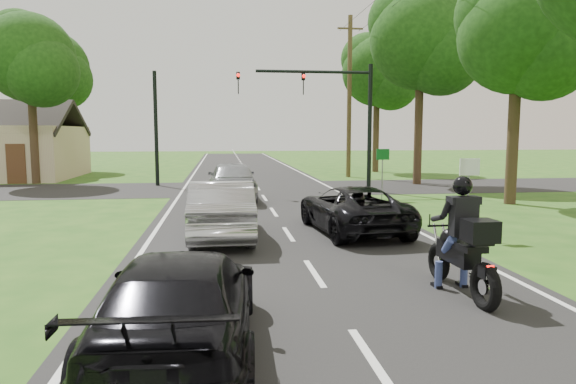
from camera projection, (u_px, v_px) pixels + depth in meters
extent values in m
plane|color=#245016|center=(314.00, 274.00, 10.23)|extent=(140.00, 140.00, 0.00)
cube|color=black|center=(269.00, 204.00, 20.08)|extent=(8.00, 100.00, 0.01)
cube|color=black|center=(258.00, 188.00, 25.99)|extent=(60.00, 7.00, 0.01)
torus|color=black|center=(439.00, 261.00, 9.74)|extent=(0.17, 0.73, 0.73)
torus|color=black|center=(485.00, 287.00, 8.11)|extent=(0.20, 0.80, 0.80)
cube|color=black|center=(458.00, 253.00, 8.99)|extent=(0.34, 1.06, 0.33)
sphere|color=black|center=(451.00, 239.00, 9.24)|extent=(0.38, 0.38, 0.38)
cube|color=black|center=(469.00, 247.00, 8.59)|extent=(0.39, 0.62, 0.11)
cube|color=#FF0C07|center=(490.00, 267.00, 7.95)|extent=(0.11, 0.04, 0.06)
cylinder|color=silver|center=(484.00, 282.00, 8.46)|extent=(0.12, 0.89, 0.10)
cylinder|color=black|center=(445.00, 225.00, 9.44)|extent=(0.69, 0.06, 0.04)
cube|color=black|center=(480.00, 231.00, 8.23)|extent=(0.50, 0.46, 0.35)
cube|color=black|center=(464.00, 216.00, 8.75)|extent=(0.45, 0.26, 0.66)
sphere|color=black|center=(463.00, 186.00, 8.77)|extent=(0.33, 0.33, 0.33)
cylinder|color=navy|center=(439.00, 275.00, 9.20)|extent=(0.14, 0.14, 0.50)
cylinder|color=navy|center=(464.00, 274.00, 9.28)|extent=(0.14, 0.14, 0.50)
imported|color=black|center=(352.00, 209.00, 14.48)|extent=(2.59, 4.88, 1.31)
imported|color=#B0B0B5|center=(222.00, 209.00, 13.63)|extent=(1.62, 4.64, 1.53)
imported|color=#9EA1A5|center=(232.00, 180.00, 21.43)|extent=(2.08, 4.86, 1.64)
imported|color=black|center=(181.00, 303.00, 6.44)|extent=(2.07, 4.63, 1.32)
cylinder|color=black|center=(370.00, 128.00, 24.34)|extent=(0.20, 0.20, 6.00)
cylinder|color=black|center=(314.00, 72.00, 23.69)|extent=(5.40, 0.14, 0.14)
imported|color=black|center=(303.00, 84.00, 23.69)|extent=(0.16, 0.36, 1.00)
imported|color=black|center=(238.00, 83.00, 23.31)|extent=(0.16, 0.36, 1.00)
sphere|color=#FF0C07|center=(304.00, 76.00, 23.48)|extent=(0.16, 0.16, 0.16)
sphere|color=#FF0C07|center=(238.00, 75.00, 23.10)|extent=(0.16, 0.16, 0.16)
cylinder|color=black|center=(156.00, 129.00, 26.95)|extent=(0.20, 0.20, 6.00)
cylinder|color=brown|center=(349.00, 97.00, 32.12)|extent=(0.28, 0.28, 10.00)
cube|color=brown|center=(350.00, 28.00, 31.64)|extent=(1.60, 0.10, 0.10)
cylinder|color=slate|center=(468.00, 200.00, 13.67)|extent=(0.05, 0.05, 2.00)
cube|color=silver|center=(470.00, 167.00, 13.53)|extent=(0.55, 0.04, 0.45)
cylinder|color=slate|center=(382.00, 176.00, 21.57)|extent=(0.05, 0.05, 2.00)
cube|color=#0C591E|center=(383.00, 154.00, 21.44)|extent=(0.55, 0.04, 0.45)
cylinder|color=#332316|center=(513.00, 129.00, 19.97)|extent=(0.44, 0.44, 5.88)
sphere|color=#14330E|center=(518.00, 35.00, 19.56)|extent=(4.50, 4.50, 4.50)
sphere|color=#14330E|center=(545.00, 53.00, 19.15)|extent=(3.60, 3.60, 3.60)
cylinder|color=#332316|center=(419.00, 120.00, 27.70)|extent=(0.44, 0.44, 7.00)
sphere|color=#14330E|center=(421.00, 39.00, 27.21)|extent=(5.40, 5.40, 5.40)
sphere|color=#14330E|center=(442.00, 54.00, 26.71)|extent=(4.32, 4.32, 4.32)
cylinder|color=#332316|center=(376.00, 127.00, 36.65)|extent=(0.44, 0.44, 6.44)
sphere|color=#14330E|center=(377.00, 71.00, 36.20)|extent=(4.95, 4.95, 4.95)
sphere|color=#14330E|center=(391.00, 82.00, 35.74)|extent=(3.96, 3.96, 3.96)
cylinder|color=#332316|center=(33.00, 128.00, 28.04)|extent=(0.44, 0.44, 6.16)
sphere|color=#14330E|center=(29.00, 58.00, 27.61)|extent=(4.80, 4.80, 4.80)
sphere|color=#14330E|center=(42.00, 71.00, 27.17)|extent=(3.84, 3.84, 3.84)
cylinder|color=#332316|center=(54.00, 125.00, 37.61)|extent=(0.44, 0.44, 6.72)
sphere|color=#14330E|center=(51.00, 68.00, 37.14)|extent=(5.40, 5.40, 5.40)
sphere|color=#14330E|center=(61.00, 79.00, 36.64)|extent=(4.32, 4.32, 4.32)
cube|color=black|center=(1.00, 119.00, 33.37)|extent=(10.20, 4.00, 2.29)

